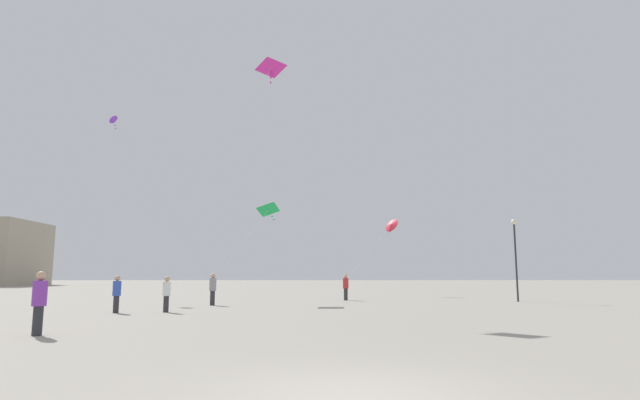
{
  "coord_description": "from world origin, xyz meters",
  "views": [
    {
      "loc": [
        -0.69,
        -7.79,
        1.76
      ],
      "look_at": [
        0.0,
        19.24,
        5.66
      ],
      "focal_mm": 28.91,
      "sensor_mm": 36.0,
      "label": 1
    }
  ],
  "objects_px": {
    "person_in_white": "(167,293)",
    "kite_violet_diamond": "(116,125)",
    "kite_magenta_delta": "(269,72)",
    "person_in_grey": "(213,288)",
    "person_in_purple": "(39,300)",
    "lamppost_east": "(515,246)",
    "kite_emerald_delta": "(268,210)",
    "person_in_blue": "(117,292)",
    "kite_crimson_diamond": "(391,225)",
    "person_in_red": "(346,286)"
  },
  "relations": [
    {
      "from": "person_in_white",
      "to": "kite_violet_diamond",
      "type": "distance_m",
      "value": 20.47
    },
    {
      "from": "kite_violet_diamond",
      "to": "kite_magenta_delta",
      "type": "relative_size",
      "value": 1.12
    },
    {
      "from": "person_in_grey",
      "to": "person_in_purple",
      "type": "bearing_deg",
      "value": 80.92
    },
    {
      "from": "person_in_white",
      "to": "kite_magenta_delta",
      "type": "bearing_deg",
      "value": 114.27
    },
    {
      "from": "person_in_white",
      "to": "lamppost_east",
      "type": "xyz_separation_m",
      "value": [
        20.22,
        8.81,
        2.65
      ]
    },
    {
      "from": "person_in_grey",
      "to": "kite_magenta_delta",
      "type": "distance_m",
      "value": 12.48
    },
    {
      "from": "kite_emerald_delta",
      "to": "person_in_blue",
      "type": "bearing_deg",
      "value": -126.7
    },
    {
      "from": "person_in_white",
      "to": "kite_crimson_diamond",
      "type": "xyz_separation_m",
      "value": [
        13.82,
        19.44,
        5.04
      ]
    },
    {
      "from": "kite_emerald_delta",
      "to": "kite_magenta_delta",
      "type": "height_order",
      "value": "kite_magenta_delta"
    },
    {
      "from": "kite_magenta_delta",
      "to": "lamppost_east",
      "type": "distance_m",
      "value": 19.52
    },
    {
      "from": "kite_emerald_delta",
      "to": "kite_crimson_diamond",
      "type": "relative_size",
      "value": 0.52
    },
    {
      "from": "person_in_grey",
      "to": "person_in_purple",
      "type": "distance_m",
      "value": 14.73
    },
    {
      "from": "kite_emerald_delta",
      "to": "kite_violet_diamond",
      "type": "relative_size",
      "value": 0.38
    },
    {
      "from": "person_in_purple",
      "to": "kite_violet_diamond",
      "type": "relative_size",
      "value": 0.14
    },
    {
      "from": "person_in_blue",
      "to": "person_in_grey",
      "type": "height_order",
      "value": "person_in_grey"
    },
    {
      "from": "person_in_white",
      "to": "lamppost_east",
      "type": "height_order",
      "value": "lamppost_east"
    },
    {
      "from": "person_in_blue",
      "to": "kite_crimson_diamond",
      "type": "height_order",
      "value": "kite_crimson_diamond"
    },
    {
      "from": "person_in_red",
      "to": "kite_emerald_delta",
      "type": "relative_size",
      "value": 0.36
    },
    {
      "from": "person_in_grey",
      "to": "kite_crimson_diamond",
      "type": "distance_m",
      "value": 19.58
    },
    {
      "from": "lamppost_east",
      "to": "person_in_grey",
      "type": "bearing_deg",
      "value": -169.63
    },
    {
      "from": "person_in_blue",
      "to": "lamppost_east",
      "type": "relative_size",
      "value": 0.32
    },
    {
      "from": "person_in_red",
      "to": "kite_magenta_delta",
      "type": "relative_size",
      "value": 0.15
    },
    {
      "from": "person_in_red",
      "to": "person_in_white",
      "type": "bearing_deg",
      "value": -161.06
    },
    {
      "from": "person_in_white",
      "to": "person_in_red",
      "type": "bearing_deg",
      "value": 152.86
    },
    {
      "from": "kite_crimson_diamond",
      "to": "lamppost_east",
      "type": "distance_m",
      "value": 12.64
    },
    {
      "from": "person_in_red",
      "to": "lamppost_east",
      "type": "height_order",
      "value": "lamppost_east"
    },
    {
      "from": "lamppost_east",
      "to": "person_in_purple",
      "type": "bearing_deg",
      "value": -139.97
    },
    {
      "from": "kite_violet_diamond",
      "to": "lamppost_east",
      "type": "relative_size",
      "value": 2.37
    },
    {
      "from": "person_in_white",
      "to": "person_in_purple",
      "type": "relative_size",
      "value": 0.9
    },
    {
      "from": "kite_violet_diamond",
      "to": "person_in_white",
      "type": "bearing_deg",
      "value": -60.03
    },
    {
      "from": "person_in_purple",
      "to": "kite_magenta_delta",
      "type": "xyz_separation_m",
      "value": [
        5.8,
        10.1,
        11.14
      ]
    },
    {
      "from": "person_in_red",
      "to": "person_in_purple",
      "type": "height_order",
      "value": "person_in_purple"
    },
    {
      "from": "person_in_white",
      "to": "kite_violet_diamond",
      "type": "bearing_deg",
      "value": -136.91
    },
    {
      "from": "person_in_blue",
      "to": "kite_violet_diamond",
      "type": "xyz_separation_m",
      "value": [
        -6.01,
        14.58,
        12.26
      ]
    },
    {
      "from": "lamppost_east",
      "to": "person_in_white",
      "type": "bearing_deg",
      "value": -156.45
    },
    {
      "from": "person_in_white",
      "to": "kite_crimson_diamond",
      "type": "height_order",
      "value": "kite_crimson_diamond"
    },
    {
      "from": "person_in_blue",
      "to": "lamppost_east",
      "type": "distance_m",
      "value": 24.35
    },
    {
      "from": "kite_emerald_delta",
      "to": "kite_crimson_diamond",
      "type": "bearing_deg",
      "value": 49.64
    },
    {
      "from": "person_in_purple",
      "to": "kite_emerald_delta",
      "type": "bearing_deg",
      "value": 84.04
    },
    {
      "from": "person_in_purple",
      "to": "kite_emerald_delta",
      "type": "distance_m",
      "value": 18.57
    },
    {
      "from": "person_in_grey",
      "to": "lamppost_east",
      "type": "height_order",
      "value": "lamppost_east"
    },
    {
      "from": "lamppost_east",
      "to": "kite_violet_diamond",
      "type": "bearing_deg",
      "value": 169.29
    },
    {
      "from": "person_in_white",
      "to": "kite_emerald_delta",
      "type": "xyz_separation_m",
      "value": [
        4.05,
        7.96,
        4.89
      ]
    },
    {
      "from": "person_in_grey",
      "to": "person_in_purple",
      "type": "xyz_separation_m",
      "value": [
        -2.41,
        -14.53,
        0.02
      ]
    },
    {
      "from": "person_in_white",
      "to": "kite_violet_diamond",
      "type": "relative_size",
      "value": 0.13
    },
    {
      "from": "person_in_blue",
      "to": "kite_magenta_delta",
      "type": "relative_size",
      "value": 0.15
    },
    {
      "from": "person_in_grey",
      "to": "kite_magenta_delta",
      "type": "height_order",
      "value": "kite_magenta_delta"
    },
    {
      "from": "person_in_purple",
      "to": "lamppost_east",
      "type": "height_order",
      "value": "lamppost_east"
    },
    {
      "from": "person_in_white",
      "to": "person_in_purple",
      "type": "xyz_separation_m",
      "value": [
        -1.22,
        -9.2,
        0.1
      ]
    },
    {
      "from": "person_in_blue",
      "to": "lamppost_east",
      "type": "bearing_deg",
      "value": 57.44
    }
  ]
}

